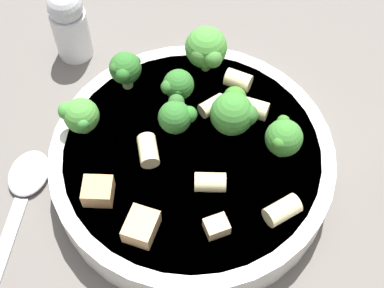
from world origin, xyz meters
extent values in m
plane|color=#5B5651|center=(0.00, 0.00, 0.00)|extent=(2.00, 2.00, 0.00)
cylinder|color=silver|center=(0.00, 0.00, 0.02)|extent=(0.24, 0.24, 0.04)
cylinder|color=beige|center=(0.00, 0.00, 0.03)|extent=(0.22, 0.22, 0.01)
torus|color=silver|center=(0.00, 0.00, 0.04)|extent=(0.24, 0.24, 0.00)
cylinder|color=#93B766|center=(-0.01, 0.04, 0.04)|extent=(0.01, 0.01, 0.01)
sphere|color=#387A2D|center=(-0.01, 0.04, 0.06)|extent=(0.04, 0.04, 0.04)
sphere|color=#32692B|center=(0.00, 0.05, 0.06)|extent=(0.02, 0.02, 0.02)
sphere|color=#397D27|center=(-0.02, 0.05, 0.06)|extent=(0.02, 0.02, 0.02)
cylinder|color=#84AD60|center=(-0.06, -0.08, 0.04)|extent=(0.01, 0.01, 0.01)
sphere|color=#478E38|center=(-0.06, -0.08, 0.06)|extent=(0.03, 0.03, 0.03)
sphere|color=#3F8935|center=(-0.06, -0.09, 0.06)|extent=(0.02, 0.02, 0.02)
sphere|color=#3D9039|center=(-0.05, -0.08, 0.06)|extent=(0.01, 0.01, 0.01)
cylinder|color=#84AD60|center=(0.03, 0.07, 0.04)|extent=(0.01, 0.01, 0.01)
sphere|color=#387A2D|center=(0.03, 0.07, 0.06)|extent=(0.03, 0.03, 0.03)
sphere|color=#3A7D2A|center=(0.04, 0.06, 0.06)|extent=(0.01, 0.01, 0.01)
sphere|color=#377327|center=(0.02, 0.07, 0.06)|extent=(0.01, 0.01, 0.01)
cylinder|color=#9EC175|center=(-0.09, -0.03, 0.04)|extent=(0.01, 0.01, 0.01)
sphere|color=#2D6B28|center=(-0.09, -0.03, 0.06)|extent=(0.03, 0.03, 0.03)
sphere|color=#2E632A|center=(-0.09, -0.02, 0.07)|extent=(0.01, 0.01, 0.01)
sphere|color=#2D6025|center=(-0.09, -0.04, 0.07)|extent=(0.01, 0.01, 0.01)
sphere|color=#296724|center=(-0.08, -0.03, 0.07)|extent=(0.01, 0.01, 0.01)
cylinder|color=#9EC175|center=(-0.02, -0.01, 0.04)|extent=(0.01, 0.01, 0.01)
sphere|color=#2D6B28|center=(-0.02, -0.01, 0.06)|extent=(0.03, 0.03, 0.03)
sphere|color=#2A6E2A|center=(-0.03, 0.00, 0.06)|extent=(0.01, 0.01, 0.01)
sphere|color=#2B7027|center=(-0.02, 0.01, 0.06)|extent=(0.01, 0.01, 0.01)
sphere|color=#2F5F29|center=(-0.03, 0.00, 0.06)|extent=(0.01, 0.01, 0.01)
cylinder|color=#84AD60|center=(-0.06, 0.01, 0.04)|extent=(0.01, 0.01, 0.01)
sphere|color=#2D6B28|center=(-0.06, 0.01, 0.06)|extent=(0.03, 0.03, 0.03)
sphere|color=#296627|center=(-0.05, 0.01, 0.06)|extent=(0.01, 0.01, 0.01)
sphere|color=#306928|center=(-0.05, 0.00, 0.06)|extent=(0.01, 0.01, 0.01)
cylinder|color=#93B766|center=(-0.08, 0.05, 0.04)|extent=(0.01, 0.01, 0.01)
sphere|color=#478E38|center=(-0.08, 0.05, 0.06)|extent=(0.04, 0.04, 0.04)
sphere|color=#407C33|center=(-0.07, 0.05, 0.07)|extent=(0.02, 0.02, 0.02)
sphere|color=#487D34|center=(-0.07, 0.04, 0.07)|extent=(0.02, 0.02, 0.02)
cylinder|color=beige|center=(0.08, 0.04, 0.05)|extent=(0.02, 0.03, 0.02)
cylinder|color=beige|center=(-0.02, 0.06, 0.05)|extent=(0.03, 0.03, 0.02)
cylinder|color=beige|center=(-0.03, 0.03, 0.04)|extent=(0.02, 0.03, 0.01)
cylinder|color=beige|center=(-0.05, 0.07, 0.05)|extent=(0.03, 0.03, 0.02)
cylinder|color=beige|center=(0.04, 0.00, 0.05)|extent=(0.02, 0.03, 0.02)
cylinder|color=beige|center=(-0.01, -0.04, 0.05)|extent=(0.03, 0.02, 0.02)
cube|color=tan|center=(0.05, -0.06, 0.05)|extent=(0.04, 0.03, 0.02)
cube|color=tan|center=(0.01, -0.09, 0.05)|extent=(0.03, 0.03, 0.02)
cube|color=tan|center=(0.07, -0.01, 0.04)|extent=(0.02, 0.02, 0.01)
cylinder|color=silver|center=(-0.18, -0.06, 0.03)|extent=(0.04, 0.04, 0.05)
sphere|color=#B7B7BC|center=(-0.18, -0.06, 0.06)|extent=(0.03, 0.03, 0.03)
cube|color=#B2B2B7|center=(0.01, -0.17, 0.00)|extent=(0.09, 0.06, 0.01)
ellipsoid|color=#B2B2B7|center=(-0.05, -0.14, 0.01)|extent=(0.06, 0.06, 0.01)
camera|label=1|loc=(0.23, -0.09, 0.42)|focal=50.00mm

